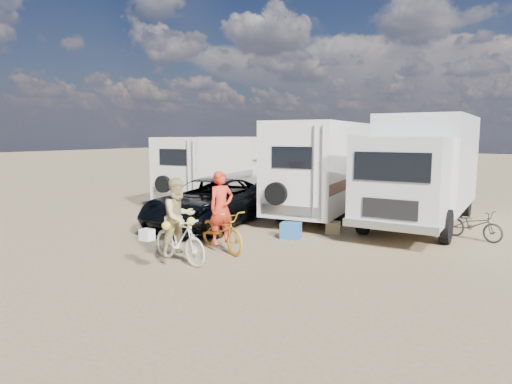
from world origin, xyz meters
The scene contains 12 objects.
ground centered at (0.00, 0.00, 0.00)m, with size 140.00×140.00×0.00m, color #907955.
rv_main centered at (0.03, 7.32, 1.68)m, with size 2.27×8.35×3.36m, color white, non-canonical shape.
rv_left centered at (-5.10, 6.95, 1.42)m, with size 2.22×6.29×2.84m, color beige, non-canonical shape.
box_truck centered at (3.49, 6.45, 1.78)m, with size 2.54×7.44×3.57m, color silver, non-canonical shape.
dark_suv centered at (-2.35, 2.85, 0.75)m, with size 2.49×5.41×1.50m, color black.
bike_man centered at (-0.12, 0.48, 0.53)m, with size 0.70×2.01×1.06m, color #C3791B.
bike_woman centered at (-0.28, -0.94, 0.54)m, with size 0.51×1.81×1.08m, color beige.
rider_man centered at (-0.12, 0.48, 0.92)m, with size 0.67×0.44×1.85m, color red.
rider_woman centered at (-0.28, -0.94, 0.89)m, with size 0.87×0.68×1.78m, color tan.
bike_parked centered at (5.22, 5.17, 0.43)m, with size 0.57×1.62×0.85m, color #282A28.
cooler centered at (0.78, 2.57, 0.22)m, with size 0.56×0.41×0.45m, color #27639C.
crate centered at (1.55, 3.84, 0.17)m, with size 0.43×0.43×0.34m, color #96804F.
Camera 1 is at (6.45, -8.42, 2.92)m, focal length 31.02 mm.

